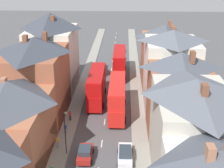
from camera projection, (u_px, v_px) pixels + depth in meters
pavement_left at (83, 86)px, 60.13m from camera, size 2.20×104.00×0.14m
pavement_right at (136, 86)px, 59.73m from camera, size 2.20×104.00×0.14m
centre_line_dashes at (109, 90)px, 58.10m from camera, size 0.14×97.80×0.01m
terrace_row_left at (18, 107)px, 38.41m from camera, size 8.00×54.20×14.18m
terrace_row_right at (183, 108)px, 38.53m from camera, size 8.00×56.67×12.99m
double_decker_bus_lead at (119, 62)px, 64.85m from camera, size 2.74×10.80×5.30m
double_decker_bus_mid_street at (97, 86)px, 52.84m from camera, size 2.74×10.80×5.30m
double_decker_bus_far_approaching at (117, 97)px, 48.51m from camera, size 2.74×10.80×5.30m
car_near_blue at (121, 49)px, 81.30m from camera, size 1.90×4.00×1.58m
car_near_silver at (120, 57)px, 75.12m from camera, size 1.90×3.86×1.60m
car_parked_left_a at (125, 154)px, 37.75m from camera, size 1.90×4.53×1.64m
car_parked_right_a at (85, 153)px, 38.03m from camera, size 1.90×3.85×1.59m
car_mid_black at (96, 70)px, 66.23m from camera, size 1.90×4.59×1.62m
pedestrian_mid_right at (57, 142)px, 40.00m from camera, size 0.36×0.22×1.61m
pedestrian_far_left at (66, 128)px, 43.18m from camera, size 0.36×0.22×1.61m
pedestrian_far_right at (70, 115)px, 46.78m from camera, size 0.36×0.22×1.61m
street_lamp at (65, 131)px, 38.11m from camera, size 0.20×1.12×5.50m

